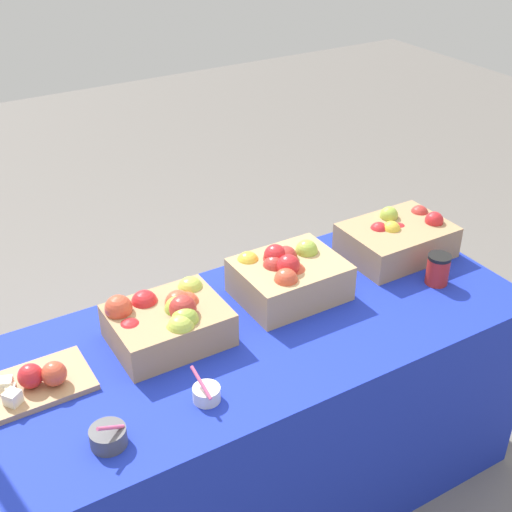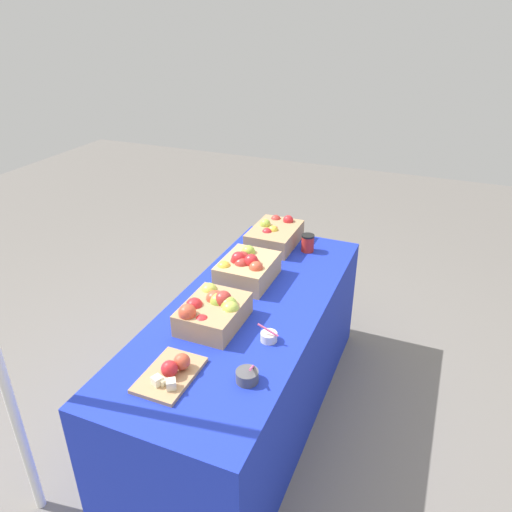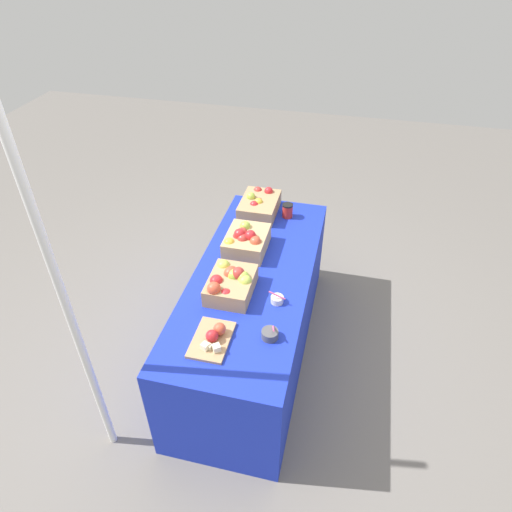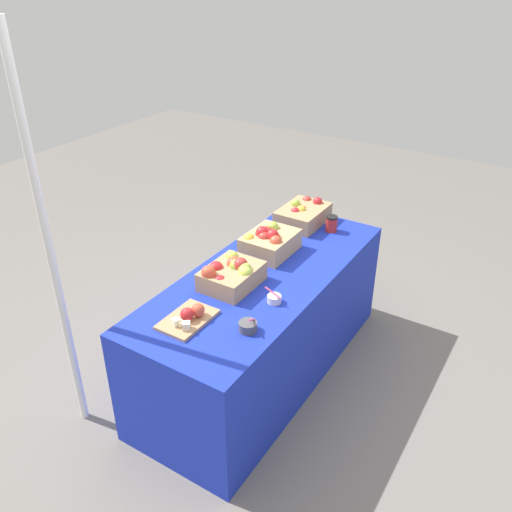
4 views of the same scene
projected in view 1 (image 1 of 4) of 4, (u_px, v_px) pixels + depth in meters
The scene contains 9 objects.
ground_plane at pixel (244, 493), 2.54m from camera, with size 10.00×10.00×0.00m, color slate.
table at pixel (243, 420), 2.34m from camera, with size 1.90×0.76×0.74m, color #192DB7.
apple_crate_left at pixel (397, 238), 2.54m from camera, with size 0.38×0.27×0.16m.
apple_crate_middle at pixel (287, 275), 2.29m from camera, with size 0.35×0.27×0.18m.
apple_crate_right at pixel (168, 320), 2.09m from camera, with size 0.34×0.27×0.17m.
cutting_board_front at pixel (37, 382), 1.92m from camera, with size 0.30×0.20×0.09m.
sample_bowl_near at pixel (108, 437), 1.74m from camera, with size 0.10×0.10×0.10m.
sample_bowl_mid at pixel (206, 393), 1.88m from camera, with size 0.08×0.10×0.10m.
coffee_cup at pixel (438, 269), 2.37m from camera, with size 0.08×0.08×0.11m.
Camera 1 is at (-0.85, -1.50, 2.06)m, focal length 48.28 mm.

